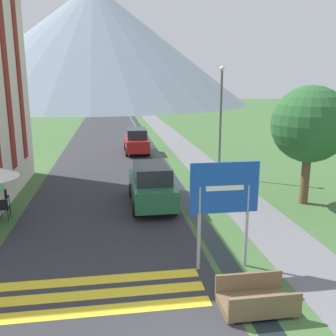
% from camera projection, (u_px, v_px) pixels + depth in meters
% --- Properties ---
extents(ground_plane, '(160.00, 160.00, 0.00)m').
position_uv_depth(ground_plane, '(141.00, 157.00, 26.23)').
color(ground_plane, '#3D6033').
extents(road, '(6.40, 60.00, 0.01)m').
position_uv_depth(road, '(106.00, 137.00, 35.49)').
color(road, '#2D2D33').
rests_on(road, ground_plane).
extents(footpath, '(2.20, 60.00, 0.01)m').
position_uv_depth(footpath, '(170.00, 136.00, 36.38)').
color(footpath, slate).
rests_on(footpath, ground_plane).
extents(drainage_channel, '(0.60, 60.00, 0.00)m').
position_uv_depth(drainage_channel, '(145.00, 136.00, 36.03)').
color(drainage_channel, black).
rests_on(drainage_channel, ground_plane).
extents(crosswalk_marking, '(5.44, 1.84, 0.01)m').
position_uv_depth(crosswalk_marking, '(98.00, 294.00, 9.39)').
color(crosswalk_marking, yellow).
rests_on(crosswalk_marking, ground_plane).
extents(mountain_distant, '(68.74, 68.74, 26.06)m').
position_uv_depth(mountain_distant, '(95.00, 45.00, 84.75)').
color(mountain_distant, gray).
rests_on(mountain_distant, ground_plane).
extents(road_sign, '(1.94, 0.11, 3.10)m').
position_uv_depth(road_sign, '(224.00, 198.00, 10.27)').
color(road_sign, '#9E9EA3').
rests_on(road_sign, ground_plane).
extents(footbridge, '(1.70, 1.10, 0.65)m').
position_uv_depth(footbridge, '(256.00, 300.00, 8.76)').
color(footbridge, brown).
rests_on(footbridge, ground_plane).
extents(parked_car_near, '(1.80, 4.23, 1.82)m').
position_uv_depth(parked_car_near, '(152.00, 185.00, 15.93)').
color(parked_car_near, '#28663D').
rests_on(parked_car_near, ground_plane).
extents(parked_car_far, '(1.72, 4.27, 1.82)m').
position_uv_depth(parked_car_far, '(136.00, 141.00, 27.56)').
color(parked_car_far, '#A31919').
rests_on(parked_car_far, ground_plane).
extents(cafe_chair_far_right, '(0.40, 0.40, 0.85)m').
position_uv_depth(cafe_chair_far_right, '(3.00, 196.00, 15.65)').
color(cafe_chair_far_right, black).
rests_on(cafe_chair_far_right, ground_plane).
extents(cafe_chair_middle, '(0.40, 0.40, 0.85)m').
position_uv_depth(cafe_chair_middle, '(3.00, 207.00, 14.28)').
color(cafe_chair_middle, black).
rests_on(cafe_chair_middle, ground_plane).
extents(streetlamp, '(0.28, 0.28, 5.98)m').
position_uv_depth(streetlamp, '(221.00, 114.00, 19.99)').
color(streetlamp, '#515156').
rests_on(streetlamp, ground_plane).
extents(tree_by_path, '(3.22, 3.22, 5.07)m').
position_uv_depth(tree_by_path, '(310.00, 125.00, 15.61)').
color(tree_by_path, brown).
rests_on(tree_by_path, ground_plane).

